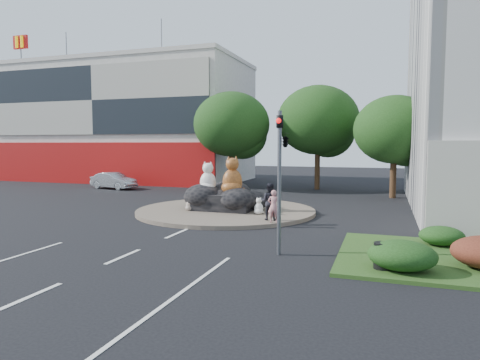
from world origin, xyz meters
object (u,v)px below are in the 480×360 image
object	(u,v)px
kitten_calico	(190,203)
parked_car	(114,181)
cat_white	(208,177)
kitten_white	(259,206)
litter_bin	(382,256)
pedestrian_dark	(269,201)
cat_tabby	(232,175)
pedestrian_pink	(274,206)

from	to	relation	value
kitten_calico	parked_car	bearing A→B (deg)	155.79
cat_white	kitten_white	size ratio (longest dim) A/B	2.00
litter_bin	pedestrian_dark	bearing A→B (deg)	128.93
cat_white	litter_bin	size ratio (longest dim) A/B	2.25
cat_tabby	pedestrian_dark	xyz separation A→B (m)	(2.71, -2.25, -1.06)
kitten_calico	pedestrian_dark	xyz separation A→B (m)	(4.92, -1.41, 0.47)
cat_white	pedestrian_dark	size ratio (longest dim) A/B	1.00
kitten_calico	litter_bin	size ratio (longest dim) A/B	1.07
cat_white	cat_tabby	distance (m)	1.50
cat_white	litter_bin	bearing A→B (deg)	-46.47
kitten_calico	pedestrian_dark	world-z (taller)	pedestrian_dark
kitten_white	parked_car	size ratio (longest dim) A/B	0.21
parked_car	kitten_calico	bearing A→B (deg)	-118.47
cat_white	kitten_calico	distance (m)	1.79
kitten_calico	pedestrian_pink	world-z (taller)	pedestrian_pink
cat_white	pedestrian_dark	bearing A→B (deg)	-32.32
kitten_calico	kitten_white	size ratio (longest dim) A/B	0.96
pedestrian_pink	pedestrian_dark	bearing A→B (deg)	-64.16
litter_bin	kitten_calico	bearing A→B (deg)	142.14
cat_tabby	kitten_calico	bearing A→B (deg)	169.22
pedestrian_pink	litter_bin	size ratio (longest dim) A/B	1.94
cat_tabby	kitten_white	world-z (taller)	cat_tabby
cat_tabby	kitten_calico	xyz separation A→B (m)	(-2.21, -0.83, -1.53)
kitten_white	pedestrian_dark	xyz separation A→B (m)	(0.97, -1.50, 0.45)
cat_tabby	pedestrian_dark	world-z (taller)	cat_tabby
pedestrian_dark	parked_car	distance (m)	20.26
kitten_calico	pedestrian_dark	size ratio (longest dim) A/B	0.48
kitten_white	cat_white	bearing A→B (deg)	157.00
cat_white	parked_car	distance (m)	15.55
kitten_white	pedestrian_pink	size ratio (longest dim) A/B	0.58
cat_white	parked_car	xyz separation A→B (m)	(-12.63, 8.98, -1.29)
kitten_calico	pedestrian_dark	bearing A→B (deg)	-0.52
cat_tabby	pedestrian_pink	bearing A→B (deg)	-74.50
cat_tabby	parked_car	distance (m)	16.83
parked_car	litter_bin	xyz separation A→B (m)	(22.06, -17.78, -0.19)
parked_car	pedestrian_dark	bearing A→B (deg)	-112.65
cat_white	kitten_white	xyz separation A→B (m)	(3.23, -0.81, -1.35)
cat_white	kitten_white	distance (m)	3.59
pedestrian_pink	pedestrian_dark	world-z (taller)	pedestrian_dark
kitten_white	pedestrian_dark	distance (m)	1.84
cat_tabby	litter_bin	distance (m)	11.92
cat_white	parked_car	bearing A→B (deg)	141.09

